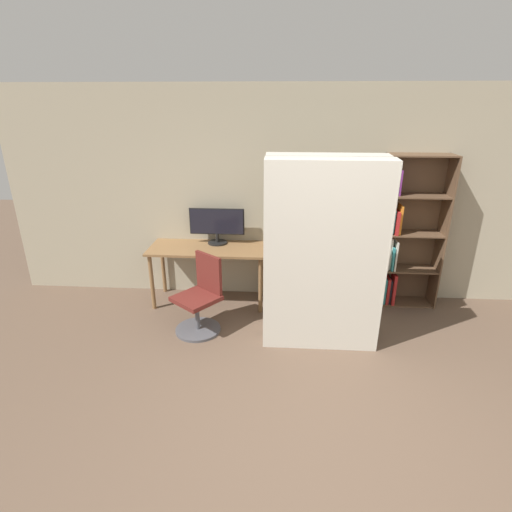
# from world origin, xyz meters

# --- Properties ---
(ground_plane) EXTENTS (16.00, 16.00, 0.00)m
(ground_plane) POSITION_xyz_m (0.00, 0.00, 0.00)
(ground_plane) COLOR brown
(wall_back) EXTENTS (8.00, 0.06, 2.70)m
(wall_back) POSITION_xyz_m (0.00, 2.93, 1.35)
(wall_back) COLOR tan
(wall_back) RESTS_ON ground
(desk) EXTENTS (1.48, 0.61, 0.76)m
(desk) POSITION_xyz_m (-1.33, 2.60, 0.67)
(desk) COLOR brown
(desk) RESTS_ON ground
(monitor) EXTENTS (0.70, 0.25, 0.46)m
(monitor) POSITION_xyz_m (-1.23, 2.76, 1.02)
(monitor) COLOR black
(monitor) RESTS_ON desk
(office_chair) EXTENTS (0.62, 0.62, 0.89)m
(office_chair) POSITION_xyz_m (-1.31, 1.90, 0.35)
(office_chair) COLOR #4C4C51
(office_chair) RESTS_ON ground
(bookshelf) EXTENTS (0.76, 0.34, 1.92)m
(bookshelf) POSITION_xyz_m (1.09, 2.77, 0.88)
(bookshelf) COLOR brown
(bookshelf) RESTS_ON ground
(mattress_near) EXTENTS (1.21, 0.29, 2.01)m
(mattress_near) POSITION_xyz_m (0.03, 1.65, 1.01)
(mattress_near) COLOR beige
(mattress_near) RESTS_ON ground
(mattress_far) EXTENTS (1.21, 0.29, 2.01)m
(mattress_far) POSITION_xyz_m (0.03, 1.95, 1.01)
(mattress_far) COLOR beige
(mattress_far) RESTS_ON ground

